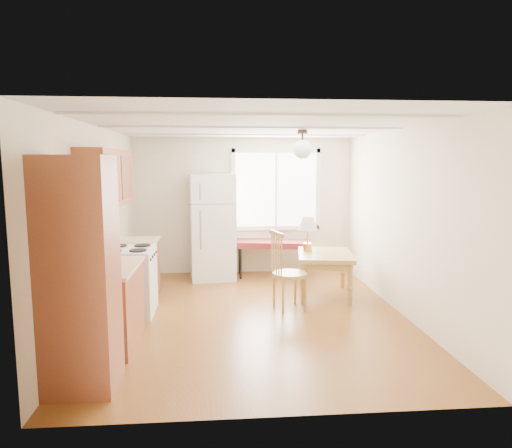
{
  "coord_description": "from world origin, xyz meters",
  "views": [
    {
      "loc": [
        -0.47,
        -5.91,
        2.03
      ],
      "look_at": [
        0.08,
        0.68,
        1.15
      ],
      "focal_mm": 32.0,
      "sensor_mm": 36.0,
      "label": 1
    }
  ],
  "objects": [
    {
      "name": "room_shell",
      "position": [
        0.0,
        0.0,
        1.25
      ],
      "size": [
        4.6,
        5.6,
        2.62
      ],
      "color": "#5C3213",
      "rests_on": "ground"
    },
    {
      "name": "kitchen_run",
      "position": [
        -1.72,
        -0.63,
        0.84
      ],
      "size": [
        0.65,
        3.4,
        2.2
      ],
      "color": "brown",
      "rests_on": "ground"
    },
    {
      "name": "window_unit",
      "position": [
        0.6,
        2.47,
        1.55
      ],
      "size": [
        1.64,
        0.05,
        1.51
      ],
      "color": "white",
      "rests_on": "room_shell"
    },
    {
      "name": "pendant_light",
      "position": [
        0.7,
        0.4,
        2.24
      ],
      "size": [
        0.26,
        0.26,
        0.4
      ],
      "color": "#302315",
      "rests_on": "room_shell"
    },
    {
      "name": "refrigerator",
      "position": [
        -0.58,
        2.08,
        0.92
      ],
      "size": [
        0.83,
        0.83,
        1.84
      ],
      "rotation": [
        0.0,
        0.0,
        0.1
      ],
      "color": "white",
      "rests_on": "ground"
    },
    {
      "name": "bench",
      "position": [
        0.5,
        2.16,
        0.58
      ],
      "size": [
        1.46,
        0.74,
        0.64
      ],
      "rotation": [
        0.0,
        0.0,
        -0.17
      ],
      "color": "#5D1716",
      "rests_on": "ground"
    },
    {
      "name": "dining_table",
      "position": [
        1.15,
        0.82,
        0.57
      ],
      "size": [
        0.97,
        1.19,
        0.67
      ],
      "rotation": [
        0.0,
        0.0,
        -0.16
      ],
      "color": "olive",
      "rests_on": "ground"
    },
    {
      "name": "chair",
      "position": [
        0.41,
        0.21,
        0.64
      ],
      "size": [
        0.52,
        0.51,
        1.1
      ],
      "rotation": [
        0.0,
        0.0,
        0.25
      ],
      "color": "olive",
      "rests_on": "ground"
    },
    {
      "name": "table_lamp",
      "position": [
        0.92,
        1.01,
        1.06
      ],
      "size": [
        0.31,
        0.31,
        0.54
      ],
      "rotation": [
        0.0,
        0.0,
        0.02
      ],
      "color": "#C08C3D",
      "rests_on": "dining_table"
    },
    {
      "name": "coffee_maker",
      "position": [
        -1.72,
        -0.98,
        1.03
      ],
      "size": [
        0.24,
        0.27,
        0.35
      ],
      "rotation": [
        0.0,
        0.0,
        -0.32
      ],
      "color": "black",
      "rests_on": "kitchen_run"
    },
    {
      "name": "kettle",
      "position": [
        -1.8,
        -0.52,
        1.0
      ],
      "size": [
        0.13,
        0.13,
        0.26
      ],
      "color": "red",
      "rests_on": "kitchen_run"
    }
  ]
}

